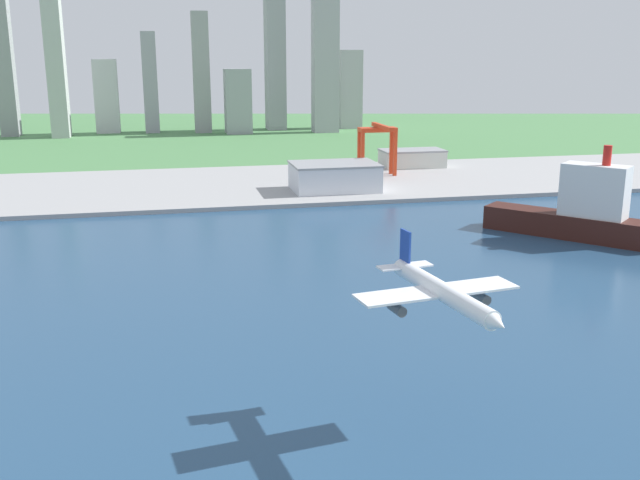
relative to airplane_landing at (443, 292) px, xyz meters
The scene contains 9 objects.
ground_plane 125.99m from the airplane_landing, 94.74° to the left, with size 2400.00×2400.00×0.00m, color #4A7F4A.
water_bay 70.07m from the airplane_landing, 99.31° to the left, with size 840.00×360.00×0.15m, color navy.
industrial_pier 313.04m from the airplane_landing, 91.85° to the left, with size 840.00×140.00×2.50m, color #99999A.
airplane_landing is the anchor object (origin of this frame).
cargo_ship 195.80m from the airplane_landing, 49.95° to the left, with size 61.85×68.20×42.79m.
port_crane_red 331.14m from the airplane_landing, 75.53° to the left, with size 24.68×39.65×34.30m.
warehouse_main 280.92m from the airplane_landing, 81.20° to the left, with size 50.45×35.79×16.07m.
warehouse_annex 372.34m from the airplane_landing, 71.48° to the left, with size 44.70×23.99×12.38m.
distant_skyline 641.30m from the airplane_landing, 90.05° to the left, with size 373.50×62.57×157.30m.
Camera 1 is at (-46.74, 41.25, 81.77)m, focal length 40.84 mm.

